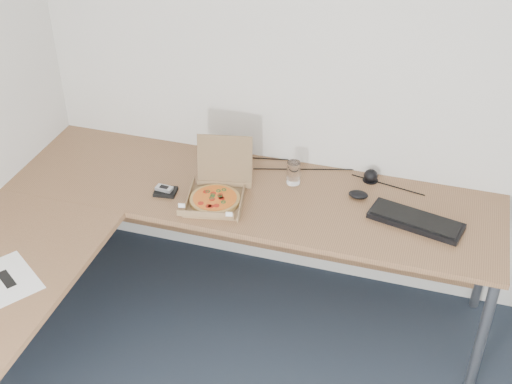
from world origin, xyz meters
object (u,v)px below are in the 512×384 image
(drinking_glass, at_px, (294,173))
(pizza_box, at_px, (216,195))
(desk, at_px, (162,235))
(wallet, at_px, (166,192))
(keyboard, at_px, (416,221))

(drinking_glass, bearing_deg, pizza_box, -140.72)
(desk, relative_size, wallet, 23.00)
(pizza_box, height_order, drinking_glass, pizza_box)
(keyboard, distance_m, wallet, 1.25)
(desk, relative_size, pizza_box, 7.69)
(wallet, bearing_deg, desk, -78.20)
(drinking_glass, bearing_deg, keyboard, -14.53)
(desk, bearing_deg, pizza_box, 60.65)
(desk, xyz_separation_m, drinking_glass, (0.50, 0.57, 0.09))
(drinking_glass, xyz_separation_m, wallet, (-0.60, -0.28, -0.05))
(pizza_box, distance_m, wallet, 0.27)
(pizza_box, bearing_deg, desk, -130.72)
(keyboard, relative_size, wallet, 4.08)
(pizza_box, distance_m, keyboard, 0.98)
(pizza_box, xyz_separation_m, drinking_glass, (0.33, 0.27, 0.03))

